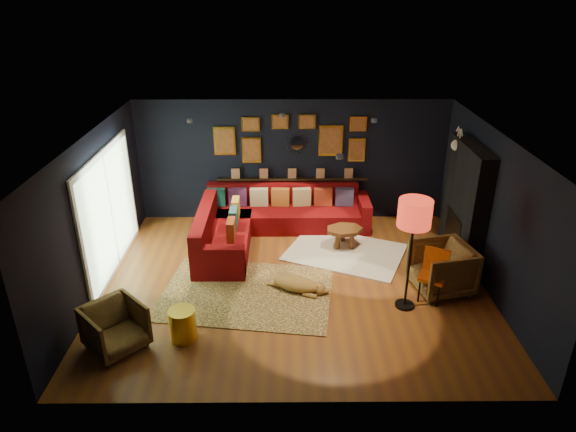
{
  "coord_description": "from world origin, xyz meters",
  "views": [
    {
      "loc": [
        -0.16,
        -7.57,
        4.79
      ],
      "look_at": [
        -0.1,
        0.3,
        1.15
      ],
      "focal_mm": 32.0,
      "sensor_mm": 36.0,
      "label": 1
    }
  ],
  "objects_px": {
    "armchair_left": "(115,325)",
    "armchair_right": "(442,266)",
    "gold_stool": "(183,325)",
    "coffee_table": "(344,232)",
    "orange_chair": "(434,271)",
    "dog": "(296,281)",
    "sectional": "(262,222)",
    "pouf": "(227,234)",
    "floor_lamp": "(414,218)"
  },
  "relations": [
    {
      "from": "sectional",
      "to": "pouf",
      "type": "relative_size",
      "value": 6.7
    },
    {
      "from": "pouf",
      "to": "dog",
      "type": "relative_size",
      "value": 0.47
    },
    {
      "from": "sectional",
      "to": "dog",
      "type": "height_order",
      "value": "sectional"
    },
    {
      "from": "pouf",
      "to": "orange_chair",
      "type": "xyz_separation_m",
      "value": [
        3.55,
        -1.94,
        0.31
      ]
    },
    {
      "from": "sectional",
      "to": "pouf",
      "type": "distance_m",
      "value": 0.76
    },
    {
      "from": "armchair_right",
      "to": "floor_lamp",
      "type": "distance_m",
      "value": 1.39
    },
    {
      "from": "sectional",
      "to": "floor_lamp",
      "type": "relative_size",
      "value": 1.84
    },
    {
      "from": "armchair_left",
      "to": "dog",
      "type": "xyz_separation_m",
      "value": [
        2.58,
        1.45,
        -0.19
      ]
    },
    {
      "from": "pouf",
      "to": "gold_stool",
      "type": "xyz_separation_m",
      "value": [
        -0.34,
        -2.99,
        0.05
      ]
    },
    {
      "from": "coffee_table",
      "to": "dog",
      "type": "distance_m",
      "value": 1.87
    },
    {
      "from": "pouf",
      "to": "floor_lamp",
      "type": "bearing_deg",
      "value": -35.51
    },
    {
      "from": "pouf",
      "to": "gold_stool",
      "type": "bearing_deg",
      "value": -96.57
    },
    {
      "from": "armchair_left",
      "to": "orange_chair",
      "type": "height_order",
      "value": "orange_chair"
    },
    {
      "from": "gold_stool",
      "to": "dog",
      "type": "height_order",
      "value": "gold_stool"
    },
    {
      "from": "coffee_table",
      "to": "armchair_right",
      "type": "distance_m",
      "value": 2.13
    },
    {
      "from": "pouf",
      "to": "orange_chair",
      "type": "relative_size",
      "value": 0.59
    },
    {
      "from": "armchair_left",
      "to": "gold_stool",
      "type": "bearing_deg",
      "value": -32.96
    },
    {
      "from": "gold_stool",
      "to": "floor_lamp",
      "type": "height_order",
      "value": "floor_lamp"
    },
    {
      "from": "orange_chair",
      "to": "dog",
      "type": "distance_m",
      "value": 2.26
    },
    {
      "from": "sectional",
      "to": "floor_lamp",
      "type": "distance_m",
      "value": 3.67
    },
    {
      "from": "armchair_left",
      "to": "dog",
      "type": "bearing_deg",
      "value": -15.77
    },
    {
      "from": "sectional",
      "to": "armchair_left",
      "type": "bearing_deg",
      "value": -119.02
    },
    {
      "from": "dog",
      "to": "floor_lamp",
      "type": "bearing_deg",
      "value": 7.1
    },
    {
      "from": "floor_lamp",
      "to": "coffee_table",
      "type": "bearing_deg",
      "value": 110.62
    },
    {
      "from": "coffee_table",
      "to": "sectional",
      "type": "bearing_deg",
      "value": 164.15
    },
    {
      "from": "armchair_right",
      "to": "orange_chair",
      "type": "distance_m",
      "value": 0.3
    },
    {
      "from": "pouf",
      "to": "gold_stool",
      "type": "distance_m",
      "value": 3.01
    },
    {
      "from": "armchair_left",
      "to": "gold_stool",
      "type": "height_order",
      "value": "armchair_left"
    },
    {
      "from": "coffee_table",
      "to": "dog",
      "type": "bearing_deg",
      "value": -121.58
    },
    {
      "from": "coffee_table",
      "to": "floor_lamp",
      "type": "xyz_separation_m",
      "value": [
        0.77,
        -2.04,
        1.25
      ]
    },
    {
      "from": "pouf",
      "to": "armchair_left",
      "type": "distance_m",
      "value": 3.42
    },
    {
      "from": "sectional",
      "to": "coffee_table",
      "type": "height_order",
      "value": "sectional"
    },
    {
      "from": "coffee_table",
      "to": "gold_stool",
      "type": "relative_size",
      "value": 1.71
    },
    {
      "from": "armchair_right",
      "to": "orange_chair",
      "type": "xyz_separation_m",
      "value": [
        -0.2,
        -0.23,
        0.05
      ]
    },
    {
      "from": "armchair_left",
      "to": "coffee_table",
      "type": "bearing_deg",
      "value": -4.59
    },
    {
      "from": "armchair_left",
      "to": "armchair_right",
      "type": "xyz_separation_m",
      "value": [
        5.0,
        1.47,
        0.08
      ]
    },
    {
      "from": "pouf",
      "to": "orange_chair",
      "type": "height_order",
      "value": "orange_chair"
    },
    {
      "from": "sectional",
      "to": "coffee_table",
      "type": "xyz_separation_m",
      "value": [
        1.61,
        -0.46,
        0.0
      ]
    },
    {
      "from": "armchair_right",
      "to": "floor_lamp",
      "type": "relative_size",
      "value": 0.49
    },
    {
      "from": "gold_stool",
      "to": "dog",
      "type": "xyz_separation_m",
      "value": [
        1.67,
        1.25,
        -0.06
      ]
    },
    {
      "from": "pouf",
      "to": "gold_stool",
      "type": "height_order",
      "value": "gold_stool"
    },
    {
      "from": "sectional",
      "to": "dog",
      "type": "distance_m",
      "value": 2.15
    },
    {
      "from": "armchair_left",
      "to": "armchair_right",
      "type": "distance_m",
      "value": 5.21
    },
    {
      "from": "armchair_right",
      "to": "armchair_left",
      "type": "bearing_deg",
      "value": -86.13
    },
    {
      "from": "armchair_right",
      "to": "gold_stool",
      "type": "xyz_separation_m",
      "value": [
        -4.09,
        -1.28,
        -0.21
      ]
    },
    {
      "from": "coffee_table",
      "to": "pouf",
      "type": "bearing_deg",
      "value": 176.27
    },
    {
      "from": "gold_stool",
      "to": "dog",
      "type": "bearing_deg",
      "value": 36.84
    },
    {
      "from": "coffee_table",
      "to": "dog",
      "type": "height_order",
      "value": "coffee_table"
    },
    {
      "from": "gold_stool",
      "to": "orange_chair",
      "type": "distance_m",
      "value": 4.05
    },
    {
      "from": "dog",
      "to": "orange_chair",
      "type": "bearing_deg",
      "value": 16.56
    }
  ]
}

